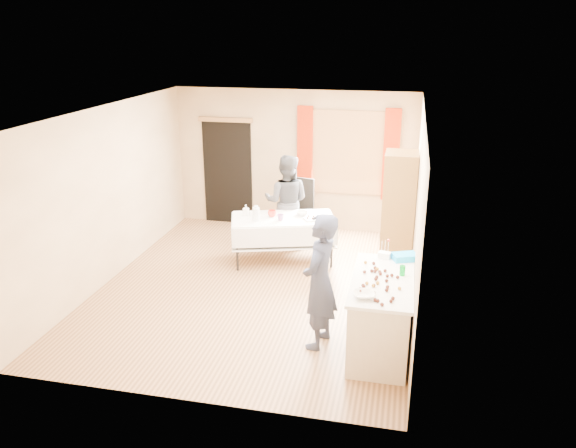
% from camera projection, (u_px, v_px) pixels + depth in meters
% --- Properties ---
extents(floor, '(4.50, 5.50, 0.02)m').
position_uv_depth(floor, '(256.00, 287.00, 8.37)').
color(floor, '#9E7047').
rests_on(floor, ground).
extents(ceiling, '(4.50, 5.50, 0.02)m').
position_uv_depth(ceiling, '(253.00, 110.00, 7.49)').
color(ceiling, white).
rests_on(ceiling, floor).
extents(wall_back, '(4.50, 0.02, 2.60)m').
position_uv_depth(wall_back, '(294.00, 160.00, 10.47)').
color(wall_back, tan).
rests_on(wall_back, floor).
extents(wall_front, '(4.50, 0.02, 2.60)m').
position_uv_depth(wall_front, '(178.00, 288.00, 5.39)').
color(wall_front, tan).
rests_on(wall_front, floor).
extents(wall_left, '(0.02, 5.50, 2.60)m').
position_uv_depth(wall_left, '(109.00, 194.00, 8.38)').
color(wall_left, tan).
rests_on(wall_left, floor).
extents(wall_right, '(0.02, 5.50, 2.60)m').
position_uv_depth(wall_right, '(418.00, 214.00, 7.47)').
color(wall_right, tan).
rests_on(wall_right, floor).
extents(window_frame, '(1.32, 0.06, 1.52)m').
position_uv_depth(window_frame, '(348.00, 153.00, 10.17)').
color(window_frame, olive).
rests_on(window_frame, wall_back).
extents(window_pane, '(1.20, 0.02, 1.40)m').
position_uv_depth(window_pane, '(348.00, 153.00, 10.15)').
color(window_pane, white).
rests_on(window_pane, wall_back).
extents(curtain_left, '(0.28, 0.06, 1.65)m').
position_uv_depth(curtain_left, '(305.00, 151.00, 10.28)').
color(curtain_left, '#9D1F04').
rests_on(curtain_left, wall_back).
extents(curtain_right, '(0.28, 0.06, 1.65)m').
position_uv_depth(curtain_right, '(391.00, 155.00, 9.96)').
color(curtain_right, '#9D1F04').
rests_on(curtain_right, wall_back).
extents(doorway, '(0.95, 0.04, 2.00)m').
position_uv_depth(doorway, '(228.00, 173.00, 10.80)').
color(doorway, black).
rests_on(doorway, floor).
extents(door_lintel, '(1.05, 0.06, 0.08)m').
position_uv_depth(door_lintel, '(225.00, 120.00, 10.43)').
color(door_lintel, olive).
rests_on(door_lintel, wall_back).
extents(cabinet, '(0.50, 0.60, 1.87)m').
position_uv_depth(cabinet, '(398.00, 211.00, 8.76)').
color(cabinet, brown).
rests_on(cabinet, floor).
extents(counter, '(0.71, 1.50, 0.91)m').
position_uv_depth(counter, '(381.00, 314.00, 6.63)').
color(counter, beige).
rests_on(counter, floor).
extents(party_table, '(1.83, 1.29, 0.75)m').
position_uv_depth(party_table, '(283.00, 235.00, 9.15)').
color(party_table, black).
rests_on(party_table, floor).
extents(chair, '(0.55, 0.55, 1.10)m').
position_uv_depth(chair, '(298.00, 221.00, 10.17)').
color(chair, black).
rests_on(chair, floor).
extents(girl, '(0.76, 0.63, 1.67)m').
position_uv_depth(girl, '(320.00, 282.00, 6.59)').
color(girl, '#22273E').
rests_on(girl, floor).
extents(woman, '(0.82, 0.66, 1.63)m').
position_uv_depth(woman, '(286.00, 201.00, 9.66)').
color(woman, black).
rests_on(woman, floor).
extents(soda_can, '(0.08, 0.08, 0.12)m').
position_uv_depth(soda_can, '(402.00, 270.00, 6.56)').
color(soda_can, '#028D1F').
rests_on(soda_can, counter).
extents(mixing_bowl, '(0.33, 0.33, 0.06)m').
position_uv_depth(mixing_bowl, '(364.00, 295.00, 6.04)').
color(mixing_bowl, white).
rests_on(mixing_bowl, counter).
extents(foam_block, '(0.17, 0.13, 0.08)m').
position_uv_depth(foam_block, '(384.00, 255.00, 7.05)').
color(foam_block, white).
rests_on(foam_block, counter).
extents(blue_basket, '(0.35, 0.30, 0.08)m').
position_uv_depth(blue_basket, '(405.00, 257.00, 7.00)').
color(blue_basket, '#0F9FF5').
rests_on(blue_basket, counter).
extents(pitcher, '(0.15, 0.15, 0.22)m').
position_uv_depth(pitcher, '(256.00, 214.00, 8.86)').
color(pitcher, silver).
rests_on(pitcher, party_table).
extents(cup_red, '(0.20, 0.20, 0.10)m').
position_uv_depth(cup_red, '(272.00, 213.00, 9.08)').
color(cup_red, red).
rests_on(cup_red, party_table).
extents(cup_rainbow, '(0.13, 0.13, 0.10)m').
position_uv_depth(cup_rainbow, '(280.00, 217.00, 8.91)').
color(cup_rainbow, red).
rests_on(cup_rainbow, party_table).
extents(small_bowl, '(0.33, 0.33, 0.06)m').
position_uv_depth(small_bowl, '(302.00, 213.00, 9.16)').
color(small_bowl, white).
rests_on(small_bowl, party_table).
extents(pastry_tray, '(0.34, 0.32, 0.02)m').
position_uv_depth(pastry_tray, '(313.00, 219.00, 8.96)').
color(pastry_tray, white).
rests_on(pastry_tray, party_table).
extents(bottle, '(0.09, 0.09, 0.18)m').
position_uv_depth(bottle, '(246.00, 210.00, 9.12)').
color(bottle, white).
rests_on(bottle, party_table).
extents(cake_balls, '(0.48, 1.11, 0.04)m').
position_uv_depth(cake_balls, '(379.00, 281.00, 6.38)').
color(cake_balls, '#3F2314').
rests_on(cake_balls, counter).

